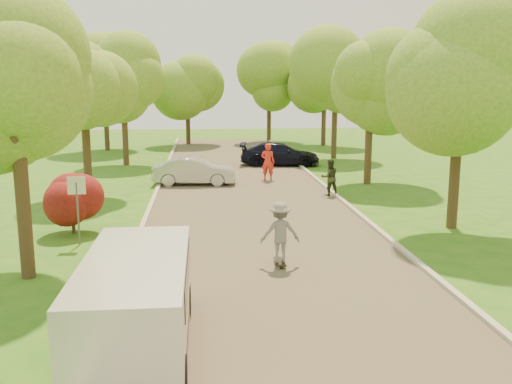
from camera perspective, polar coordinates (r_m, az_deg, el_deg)
name	(u,v)px	position (r m, az deg, el deg)	size (l,w,h in m)	color
ground	(280,282)	(14.76, 2.38, -9.00)	(100.00, 100.00, 0.00)	#286417
road	(252,213)	(22.41, -0.41, -2.07)	(8.00, 60.00, 0.01)	#4C4438
curb_left	(148,213)	(22.41, -10.79, -2.12)	(0.18, 60.00, 0.12)	#B2AD9E
curb_right	(353,209)	(23.10, 9.65, -1.69)	(0.18, 60.00, 0.12)	#B2AD9E
street_sign	(77,196)	(18.49, -17.47, -0.40)	(0.55, 0.06, 2.17)	#59595E
red_shrub	(72,201)	(20.13, -17.92, -0.90)	(1.70, 1.70, 1.95)	#382619
tree_l_mida	(22,76)	(15.39, -22.38, 10.65)	(4.71, 4.60, 7.39)	#382619
tree_l_midb	(88,93)	(26.22, -16.46, 9.48)	(4.30, 4.20, 6.62)	#382619
tree_l_far	(126,75)	(36.03, -12.86, 11.30)	(4.92, 4.80, 7.79)	#382619
tree_r_mida	(468,67)	(20.79, 20.45, 11.63)	(5.13, 5.00, 7.95)	#382619
tree_r_midb	(375,86)	(29.04, 11.77, 10.36)	(4.51, 4.40, 7.01)	#382619
tree_r_far	(339,70)	(38.86, 8.32, 11.94)	(5.33, 5.20, 8.34)	#382619
tree_bg_a	(107,79)	(44.29, -14.66, 10.89)	(5.12, 5.00, 7.72)	#382619
tree_bg_b	(327,76)	(46.87, 7.15, 11.40)	(5.12, 5.00, 7.95)	#382619
tree_bg_c	(190,83)	(47.76, -6.64, 10.78)	(4.92, 4.80, 7.33)	#382619
tree_bg_d	(272,80)	(50.13, 1.58, 11.18)	(5.12, 5.00, 7.72)	#382619
minivan	(136,302)	(11.12, -11.87, -10.74)	(1.95, 4.91, 1.83)	silver
silver_sedan	(194,171)	(28.66, -6.18, 2.08)	(1.43, 4.10, 1.35)	#B0B0B5
dark_sedan	(280,154)	(35.25, 2.39, 3.82)	(1.98, 4.87, 1.41)	black
longboard	(280,262)	(16.04, 2.40, -7.01)	(0.26, 0.88, 0.10)	black
skateboarder	(280,232)	(15.79, 2.42, -4.02)	(1.10, 0.63, 1.70)	slate
person_striped	(268,162)	(29.74, 1.19, 3.03)	(0.71, 0.46, 1.94)	red
person_olive	(330,177)	(25.88, 7.37, 1.46)	(0.81, 0.63, 1.67)	#2D321E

